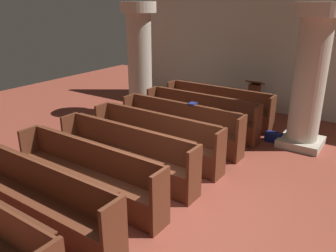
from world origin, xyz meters
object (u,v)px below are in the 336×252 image
at_px(pew_row_3, 156,136).
at_px(pillar_far_side, 140,57).
at_px(pew_row_0, 218,104).
at_px(pew_row_5, 88,171).
at_px(lectern, 253,101).
at_px(pillar_aisle_side, 310,76).
at_px(kneeler_box_navy, 274,137).
at_px(pew_row_4, 126,152).
at_px(pew_row_2, 180,124).
at_px(hymn_book, 193,104).
at_px(pew_row_6, 39,196).
at_px(pew_row_1, 201,113).

xyz_separation_m(pew_row_3, pillar_far_side, (-2.36, 2.41, 1.16)).
relative_size(pew_row_0, pew_row_5, 1.00).
height_order(pillar_far_side, lectern, pillar_far_side).
relative_size(pillar_aisle_side, kneeler_box_navy, 8.36).
bearing_deg(pew_row_4, pew_row_2, 90.00).
distance_m(pew_row_4, lectern, 5.07).
height_order(hymn_book, kneeler_box_navy, hymn_book).
height_order(pew_row_3, pew_row_6, same).
xyz_separation_m(pew_row_1, hymn_book, (0.21, -0.79, 0.48)).
xyz_separation_m(pew_row_3, lectern, (0.60, 4.07, -0.08)).
relative_size(pew_row_1, pew_row_6, 1.00).
xyz_separation_m(pew_row_3, pillar_aisle_side, (2.41, 2.54, 1.16)).
height_order(pew_row_4, pew_row_6, same).
distance_m(pew_row_3, pillar_aisle_side, 3.69).
height_order(pew_row_2, lectern, lectern).
relative_size(pew_row_2, pew_row_6, 1.00).
bearing_deg(pillar_aisle_side, pillar_far_side, -178.33).
xyz_separation_m(pew_row_0, kneeler_box_navy, (1.79, -0.48, -0.42)).
relative_size(pew_row_0, kneeler_box_navy, 8.08).
relative_size(pew_row_2, pew_row_4, 1.00).
bearing_deg(pew_row_2, pew_row_6, -90.00).
relative_size(pew_row_6, kneeler_box_navy, 8.08).
distance_m(pew_row_0, pew_row_5, 4.86).
xyz_separation_m(pillar_far_side, hymn_book, (2.57, -1.25, -0.68)).
bearing_deg(pew_row_5, pew_row_1, 90.00).
bearing_deg(pew_row_3, pew_row_6, -90.00).
relative_size(pillar_far_side, kneeler_box_navy, 8.36).
bearing_deg(pew_row_3, pew_row_1, 90.00).
bearing_deg(hymn_book, pew_row_2, -139.09).
relative_size(pew_row_1, pew_row_4, 1.00).
xyz_separation_m(lectern, hymn_book, (-0.38, -2.91, 0.56)).
relative_size(pew_row_2, pew_row_3, 1.00).
bearing_deg(pew_row_5, pew_row_2, 90.00).
bearing_deg(pew_row_5, kneeler_box_navy, 67.78).
relative_size(pew_row_3, pillar_far_side, 0.97).
bearing_deg(pew_row_1, pillar_aisle_side, 14.03).
bearing_deg(pew_row_1, pew_row_0, 90.00).
xyz_separation_m(pew_row_6, kneeler_box_navy, (1.79, 5.35, -0.42)).
xyz_separation_m(pew_row_5, kneeler_box_navy, (1.79, 4.37, -0.42)).
xyz_separation_m(pew_row_4, pillar_aisle_side, (2.41, 3.52, 1.16)).
relative_size(pew_row_0, hymn_book, 15.70).
xyz_separation_m(pew_row_1, pew_row_3, (0.00, -1.94, 0.00)).
relative_size(lectern, kneeler_box_navy, 2.80).
relative_size(pew_row_0, pillar_aisle_side, 0.97).
distance_m(pew_row_0, pillar_aisle_side, 2.70).
height_order(pew_row_2, pillar_far_side, pillar_far_side).
relative_size(pew_row_3, pew_row_4, 1.00).
bearing_deg(pew_row_1, pew_row_2, -90.00).
distance_m(pew_row_2, pew_row_5, 2.92).
bearing_deg(pew_row_4, pillar_far_side, 124.90).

